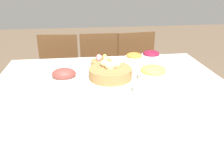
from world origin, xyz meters
TOP-DOWN VIEW (x-y plane):
  - dining_table at (0.00, 0.00)m, footprint 1.62×1.11m
  - chair_far_center at (-0.00, 0.87)m, footprint 0.43×0.43m
  - chair_far_right at (0.43, 0.87)m, footprint 0.46×0.46m
  - chair_far_left at (-0.46, 0.87)m, footprint 0.46×0.46m
  - bread_basket at (0.01, 0.05)m, footprint 0.31×0.31m
  - egg_basket at (-0.03, 0.35)m, footprint 0.18×0.18m
  - ham_platter at (-0.32, 0.08)m, footprint 0.27×0.19m
  - carrot_bowl at (0.24, 0.33)m, footprint 0.15×0.15m
  - pineapple_bowl at (0.30, -0.02)m, footprint 0.21×0.21m
  - beet_salad_bowl at (0.41, 0.39)m, footprint 0.17×0.17m
  - dinner_plate at (-0.07, -0.40)m, footprint 0.24×0.24m
  - fork at (-0.21, -0.40)m, footprint 0.02×0.16m
  - knife at (0.07, -0.40)m, footprint 0.02×0.16m
  - spoon at (0.10, -0.40)m, footprint 0.02×0.16m
  - drinking_cup at (0.15, -0.23)m, footprint 0.07×0.07m
  - butter_dish at (-0.33, -0.25)m, footprint 0.10×0.06m

SIDE VIEW (x-z plane):
  - dining_table at x=0.00m, z-range 0.00..0.77m
  - chair_far_center at x=0.00m, z-range 0.04..0.94m
  - chair_far_right at x=0.43m, z-range 0.04..0.94m
  - chair_far_left at x=-0.46m, z-range 0.04..0.94m
  - fork at x=-0.21m, z-range 0.77..0.78m
  - knife at x=0.07m, z-range 0.77..0.78m
  - spoon at x=0.10m, z-range 0.77..0.78m
  - dinner_plate at x=-0.07m, z-range 0.77..0.78m
  - butter_dish at x=-0.33m, z-range 0.77..0.80m
  - egg_basket at x=-0.03m, z-range 0.76..0.84m
  - ham_platter at x=-0.32m, z-range 0.76..0.84m
  - drinking_cup at x=0.15m, z-range 0.77..0.86m
  - beet_salad_bowl at x=0.41m, z-range 0.77..0.86m
  - bread_basket at x=0.01m, z-range 0.75..0.88m
  - carrot_bowl at x=0.24m, z-range 0.77..0.87m
  - pineapple_bowl at x=0.30m, z-range 0.77..0.87m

